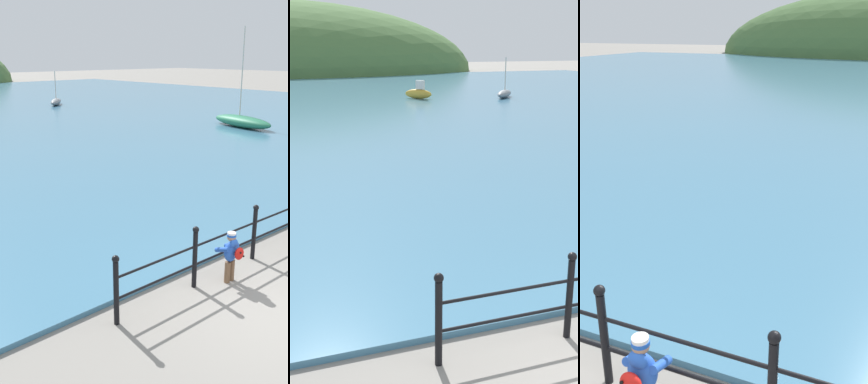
% 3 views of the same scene
% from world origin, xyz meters
% --- Properties ---
extents(ground_plane, '(200.00, 200.00, 0.00)m').
position_xyz_m(ground_plane, '(0.00, 0.00, 0.00)').
color(ground_plane, gray).
extents(iron_railing, '(5.61, 0.12, 1.21)m').
position_xyz_m(iron_railing, '(0.40, 1.50, 0.64)').
color(iron_railing, black).
rests_on(iron_railing, ground).
extents(child_in_coat, '(0.38, 0.53, 1.00)m').
position_xyz_m(child_in_coat, '(0.16, 1.18, 0.61)').
color(child_in_coat, brown).
rests_on(child_in_coat, ground).
extents(boat_nearest_quay, '(2.02, 4.60, 5.56)m').
position_xyz_m(boat_nearest_quay, '(15.37, 12.31, 0.45)').
color(boat_nearest_quay, '#287551').
rests_on(boat_nearest_quay, water).
extents(boat_far_right, '(2.34, 2.56, 2.76)m').
position_xyz_m(boat_far_right, '(13.41, 29.81, 0.38)').
color(boat_far_right, gray).
rests_on(boat_far_right, water).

